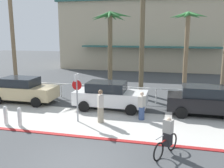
{
  "coord_description": "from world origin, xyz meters",
  "views": [
    {
      "loc": [
        3.15,
        -7.74,
        4.64
      ],
      "look_at": [
        -0.14,
        6.0,
        1.71
      ],
      "focal_mm": 39.99,
      "sensor_mm": 36.0,
      "label": 1
    }
  ],
  "objects_px": {
    "car_black_3": "(206,101)",
    "pedestrian_1": "(142,107)",
    "palm_tree_4": "(187,31)",
    "stop_sign_bike_lane": "(77,91)",
    "car_white_2": "(110,95)",
    "palm_tree_3": "(143,6)",
    "palm_tree_2": "(110,29)",
    "car_tan_1": "(23,90)",
    "cyclist_red_0": "(167,137)",
    "bollard_2": "(6,115)",
    "bollard_0": "(20,117)",
    "palm_tree_1": "(11,9)",
    "pedestrian_0": "(101,107)"
  },
  "relations": [
    {
      "from": "palm_tree_1",
      "to": "car_tan_1",
      "type": "bearing_deg",
      "value": -52.54
    },
    {
      "from": "car_tan_1",
      "to": "palm_tree_4",
      "type": "bearing_deg",
      "value": 32.74
    },
    {
      "from": "bollard_0",
      "to": "palm_tree_2",
      "type": "distance_m",
      "value": 10.22
    },
    {
      "from": "pedestrian_0",
      "to": "stop_sign_bike_lane",
      "type": "bearing_deg",
      "value": -172.44
    },
    {
      "from": "car_black_3",
      "to": "pedestrian_1",
      "type": "height_order",
      "value": "car_black_3"
    },
    {
      "from": "palm_tree_2",
      "to": "car_black_3",
      "type": "height_order",
      "value": "palm_tree_2"
    },
    {
      "from": "palm_tree_2",
      "to": "palm_tree_4",
      "type": "distance_m",
      "value": 6.28
    },
    {
      "from": "bollard_0",
      "to": "palm_tree_1",
      "type": "relative_size",
      "value": 0.11
    },
    {
      "from": "car_tan_1",
      "to": "car_white_2",
      "type": "bearing_deg",
      "value": -1.24
    },
    {
      "from": "car_white_2",
      "to": "palm_tree_3",
      "type": "bearing_deg",
      "value": 72.63
    },
    {
      "from": "palm_tree_3",
      "to": "car_white_2",
      "type": "xyz_separation_m",
      "value": [
        -1.38,
        -4.4,
        -5.63
      ]
    },
    {
      "from": "bollard_0",
      "to": "car_tan_1",
      "type": "relative_size",
      "value": 0.23
    },
    {
      "from": "stop_sign_bike_lane",
      "to": "pedestrian_0",
      "type": "relative_size",
      "value": 1.45
    },
    {
      "from": "bollard_0",
      "to": "palm_tree_2",
      "type": "relative_size",
      "value": 0.16
    },
    {
      "from": "cyclist_red_0",
      "to": "stop_sign_bike_lane",
      "type": "bearing_deg",
      "value": 151.11
    },
    {
      "from": "bollard_2",
      "to": "palm_tree_4",
      "type": "distance_m",
      "value": 14.87
    },
    {
      "from": "car_white_2",
      "to": "palm_tree_4",
      "type": "bearing_deg",
      "value": 56.23
    },
    {
      "from": "palm_tree_4",
      "to": "car_black_3",
      "type": "height_order",
      "value": "palm_tree_4"
    },
    {
      "from": "bollard_0",
      "to": "pedestrian_0",
      "type": "relative_size",
      "value": 0.57
    },
    {
      "from": "car_black_3",
      "to": "palm_tree_2",
      "type": "bearing_deg",
      "value": 144.25
    },
    {
      "from": "bollard_0",
      "to": "bollard_2",
      "type": "relative_size",
      "value": 1.0
    },
    {
      "from": "bollard_0",
      "to": "pedestrian_0",
      "type": "xyz_separation_m",
      "value": [
        3.76,
        1.5,
        0.31
      ]
    },
    {
      "from": "car_tan_1",
      "to": "cyclist_red_0",
      "type": "height_order",
      "value": "car_tan_1"
    },
    {
      "from": "stop_sign_bike_lane",
      "to": "palm_tree_2",
      "type": "xyz_separation_m",
      "value": [
        -0.13,
        7.57,
        3.21
      ]
    },
    {
      "from": "bollard_2",
      "to": "stop_sign_bike_lane",
      "type": "bearing_deg",
      "value": 20.76
    },
    {
      "from": "pedestrian_0",
      "to": "pedestrian_1",
      "type": "xyz_separation_m",
      "value": [
        2.03,
        0.9,
        -0.11
      ]
    },
    {
      "from": "palm_tree_2",
      "to": "pedestrian_0",
      "type": "bearing_deg",
      "value": -79.75
    },
    {
      "from": "palm_tree_3",
      "to": "car_tan_1",
      "type": "height_order",
      "value": "palm_tree_3"
    },
    {
      "from": "palm_tree_1",
      "to": "palm_tree_4",
      "type": "bearing_deg",
      "value": 2.83
    },
    {
      "from": "bollard_0",
      "to": "cyclist_red_0",
      "type": "bearing_deg",
      "value": -9.68
    },
    {
      "from": "palm_tree_3",
      "to": "bollard_0",
      "type": "bearing_deg",
      "value": -121.24
    },
    {
      "from": "car_black_3",
      "to": "palm_tree_3",
      "type": "bearing_deg",
      "value": 134.45
    },
    {
      "from": "palm_tree_3",
      "to": "car_white_2",
      "type": "bearing_deg",
      "value": -107.37
    },
    {
      "from": "palm_tree_4",
      "to": "stop_sign_bike_lane",
      "type": "bearing_deg",
      "value": -121.2
    },
    {
      "from": "palm_tree_1",
      "to": "cyclist_red_0",
      "type": "distance_m",
      "value": 19.24
    },
    {
      "from": "palm_tree_1",
      "to": "car_white_2",
      "type": "height_order",
      "value": "palm_tree_1"
    },
    {
      "from": "palm_tree_2",
      "to": "car_tan_1",
      "type": "bearing_deg",
      "value": -134.55
    },
    {
      "from": "stop_sign_bike_lane",
      "to": "bollard_0",
      "type": "height_order",
      "value": "stop_sign_bike_lane"
    },
    {
      "from": "bollard_0",
      "to": "palm_tree_3",
      "type": "distance_m",
      "value": 11.4
    },
    {
      "from": "car_white_2",
      "to": "cyclist_red_0",
      "type": "relative_size",
      "value": 2.66
    },
    {
      "from": "cyclist_red_0",
      "to": "car_black_3",
      "type": "bearing_deg",
      "value": 68.69
    },
    {
      "from": "pedestrian_1",
      "to": "cyclist_red_0",
      "type": "bearing_deg",
      "value": -68.76
    },
    {
      "from": "car_white_2",
      "to": "stop_sign_bike_lane",
      "type": "bearing_deg",
      "value": -113.36
    },
    {
      "from": "bollard_2",
      "to": "palm_tree_3",
      "type": "distance_m",
      "value": 11.75
    },
    {
      "from": "stop_sign_bike_lane",
      "to": "pedestrian_1",
      "type": "height_order",
      "value": "stop_sign_bike_lane"
    },
    {
      "from": "car_tan_1",
      "to": "car_black_3",
      "type": "bearing_deg",
      "value": -0.11
    },
    {
      "from": "palm_tree_2",
      "to": "car_black_3",
      "type": "xyz_separation_m",
      "value": [
        6.82,
        -4.91,
        -4.02
      ]
    },
    {
      "from": "palm_tree_4",
      "to": "car_black_3",
      "type": "xyz_separation_m",
      "value": [
        0.88,
        -6.94,
        -3.88
      ]
    },
    {
      "from": "bollard_2",
      "to": "cyclist_red_0",
      "type": "distance_m",
      "value": 8.14
    },
    {
      "from": "car_white_2",
      "to": "pedestrian_1",
      "type": "distance_m",
      "value": 2.61
    }
  ]
}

